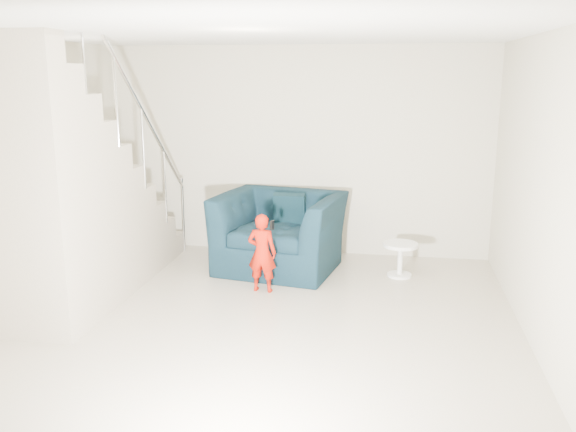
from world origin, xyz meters
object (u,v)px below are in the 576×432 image
object	(u,v)px
toddler	(262,253)
side_table	(400,254)
armchair	(280,232)
staircase	(72,213)

from	to	relation	value
toddler	side_table	distance (m)	1.69
armchair	side_table	xyz separation A→B (m)	(1.46, -0.06, -0.19)
toddler	side_table	bearing A→B (deg)	-148.57
toddler	staircase	bearing A→B (deg)	22.06
armchair	toddler	world-z (taller)	armchair
armchair	staircase	xyz separation A→B (m)	(-1.91, -1.42, 0.49)
staircase	side_table	bearing A→B (deg)	21.98
armchair	side_table	bearing A→B (deg)	7.09
armchair	staircase	world-z (taller)	staircase
armchair	side_table	size ratio (longest dim) A/B	3.49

